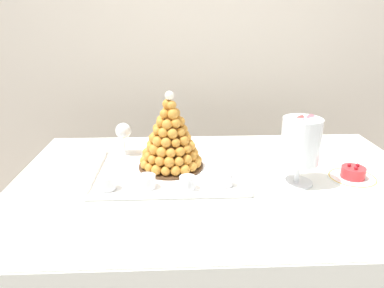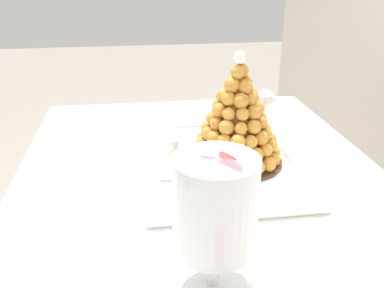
{
  "view_description": "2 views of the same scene",
  "coord_description": "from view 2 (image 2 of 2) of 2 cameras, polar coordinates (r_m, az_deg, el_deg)",
  "views": [
    {
      "loc": [
        -0.16,
        -1.21,
        1.32
      ],
      "look_at": [
        -0.11,
        -0.01,
        0.88
      ],
      "focal_mm": 32.88,
      "sensor_mm": 36.0,
      "label": 1
    },
    {
      "loc": [
        0.85,
        -0.17,
        1.26
      ],
      "look_at": [
        -0.09,
        -0.04,
        0.84
      ],
      "focal_mm": 39.51,
      "sensor_mm": 36.0,
      "label": 2
    }
  ],
  "objects": [
    {
      "name": "croquembouche",
      "position": [
        1.15,
        6.09,
        3.12
      ],
      "size": [
        0.26,
        0.26,
        0.31
      ],
      "color": "#4C331E",
      "rests_on": "serving_tray"
    },
    {
      "name": "buffet_table",
      "position": [
        1.07,
        2.65,
        -12.22
      ],
      "size": [
        1.58,
        1.0,
        0.73
      ],
      "color": "brown",
      "rests_on": "ground_plane"
    },
    {
      "name": "macaron_goblet",
      "position": [
        0.69,
        3.18,
        -8.39
      ],
      "size": [
        0.14,
        0.14,
        0.27
      ],
      "color": "white",
      "rests_on": "buffet_table"
    },
    {
      "name": "serving_tray",
      "position": [
        1.19,
        3.29,
        -2.54
      ],
      "size": [
        0.58,
        0.42,
        0.02
      ],
      "color": "white",
      "rests_on": "buffet_table"
    },
    {
      "name": "dessert_cup_mid_left",
      "position": [
        1.23,
        -3.21,
        -0.31
      ],
      "size": [
        0.06,
        0.06,
        0.05
      ],
      "color": "silver",
      "rests_on": "serving_tray"
    },
    {
      "name": "dessert_cup_left",
      "position": [
        1.36,
        -3.86,
        2.07
      ],
      "size": [
        0.06,
        0.06,
        0.05
      ],
      "color": "silver",
      "rests_on": "serving_tray"
    },
    {
      "name": "dessert_cup_centre",
      "position": [
        1.1,
        -3.24,
        -3.39
      ],
      "size": [
        0.06,
        0.06,
        0.05
      ],
      "color": "silver",
      "rests_on": "serving_tray"
    },
    {
      "name": "dessert_cup_mid_right",
      "position": [
        0.98,
        -1.3,
        -6.87
      ],
      "size": [
        0.05,
        0.05,
        0.05
      ],
      "color": "silver",
      "rests_on": "serving_tray"
    },
    {
      "name": "wine_glass",
      "position": [
        1.38,
        9.81,
        5.64
      ],
      "size": [
        0.07,
        0.07,
        0.15
      ],
      "color": "silver",
      "rests_on": "buffet_table"
    }
  ]
}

